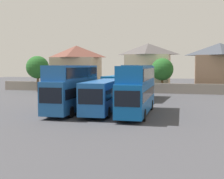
# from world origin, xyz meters

# --- Properties ---
(ground) EXTENTS (140.00, 140.00, 0.00)m
(ground) POSITION_xyz_m (0.00, 18.00, 0.00)
(ground) COLOR #424247
(depot_boundary_wall) EXTENTS (56.00, 0.50, 1.80)m
(depot_boundary_wall) POSITION_xyz_m (0.00, 24.33, 0.90)
(depot_boundary_wall) COLOR gray
(depot_boundary_wall) RESTS_ON ground
(bus_1) EXTENTS (2.75, 10.98, 4.96)m
(bus_1) POSITION_xyz_m (-3.59, 0.04, 2.79)
(bus_1) COLOR #1D559A
(bus_1) RESTS_ON ground
(bus_2) EXTENTS (3.22, 10.89, 3.38)m
(bus_2) POSITION_xyz_m (-0.24, 0.37, 1.93)
(bus_2) COLOR #1B57A4
(bus_2) RESTS_ON ground
(bus_3) EXTENTS (2.77, 11.43, 4.90)m
(bus_3) POSITION_xyz_m (3.37, 0.13, 2.76)
(bus_3) COLOR #0D55A6
(bus_3) RESTS_ON ground
(bus_4) EXTENTS (3.23, 11.13, 3.49)m
(bus_4) POSITION_xyz_m (-1.55, 14.40, 1.99)
(bus_4) COLOR #0C5CA5
(bus_4) RESTS_ON ground
(bus_5) EXTENTS (3.18, 10.49, 4.99)m
(bus_5) POSITION_xyz_m (1.08, 14.06, 2.81)
(bus_5) COLOR #0D589E
(bus_5) RESTS_ON ground
(house_terrace_left) EXTENTS (9.43, 7.89, 9.18)m
(house_terrace_left) POSITION_xyz_m (-14.95, 30.52, 4.68)
(house_terrace_left) COLOR tan
(house_terrace_left) RESTS_ON ground
(house_terrace_centre) EXTENTS (9.04, 6.63, 9.43)m
(house_terrace_centre) POSITION_xyz_m (0.20, 31.52, 4.80)
(house_terrace_centre) COLOR beige
(house_terrace_centre) RESTS_ON ground
(house_terrace_right) EXTENTS (9.24, 7.18, 9.19)m
(house_terrace_right) POSITION_xyz_m (13.83, 30.46, 4.68)
(house_terrace_right) COLOR #9E7A60
(house_terrace_right) RESTS_ON ground
(tree_left_of_lot) EXTENTS (4.15, 4.15, 6.33)m
(tree_left_of_lot) POSITION_xyz_m (3.49, 26.83, 4.24)
(tree_left_of_lot) COLOR brown
(tree_left_of_lot) RESTS_ON ground
(tree_behind_wall) EXTENTS (4.23, 4.23, 6.75)m
(tree_behind_wall) POSITION_xyz_m (-19.12, 21.33, 4.61)
(tree_behind_wall) COLOR brown
(tree_behind_wall) RESTS_ON ground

